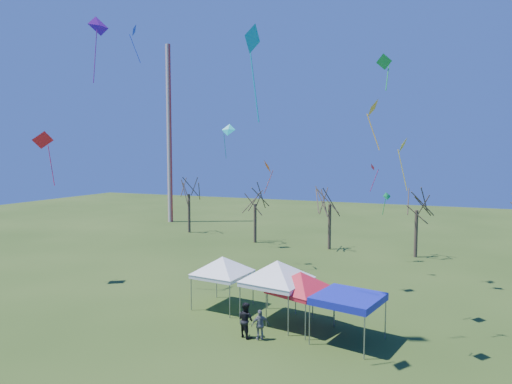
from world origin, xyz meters
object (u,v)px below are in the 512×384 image
tree_1 (255,190)px  tent_red (300,275)px  tent_blue (348,299)px  radio_mast (169,134)px  tree_0 (189,180)px  person_dark (246,320)px  tent_white_mid (277,265)px  tree_2 (330,188)px  tent_white_west (223,260)px  person_grey (260,325)px  tree_3 (417,193)px

tree_1 → tent_red: (11.96, -21.51, -2.85)m
tent_blue → radio_mast: bearing=135.2°
tree_0 → person_dark: tree_0 is taller
radio_mast → tent_white_mid: (27.72, -30.64, -9.13)m
tree_2 → person_dark: tree_2 is taller
tree_0 → tent_blue: bearing=-45.4°
tent_white_mid → tent_blue: (4.42, -1.29, -1.09)m
tree_0 → tent_red: 32.96m
tent_white_west → person_grey: size_ratio=2.65×
tree_1 → tree_0: bearing=164.8°
tree_1 → tree_2: 8.42m
tent_white_west → tent_blue: size_ratio=1.14×
tree_2 → tree_3: 8.41m
tent_red → tent_blue: bearing=-20.0°
tree_3 → tree_0: bearing=172.9°
tree_2 → tent_red: bearing=-80.5°
tree_0 → tree_1: size_ratio=1.12×
tree_2 → tent_blue: bearing=-73.8°
radio_mast → tent_white_west: 39.14m
tree_1 → person_grey: size_ratio=4.67×
tree_0 → tent_blue: (24.98, -25.31, -4.20)m
radio_mast → person_dark: radio_mast is taller
tree_2 → tree_3: size_ratio=1.03×
tree_3 → tree_2: bearing=177.7°
tent_white_west → tent_red: 5.64m
tree_0 → tree_1: tree_0 is taller
tree_3 → radio_mast: bearing=163.7°
person_grey → person_dark: person_dark is taller
tree_3 → person_grey: tree_3 is taller
radio_mast → tent_blue: (32.14, -31.93, -10.22)m
tree_3 → tent_white_mid: 21.80m
tree_0 → tree_3: tree_0 is taller
tree_2 → tent_white_mid: tree_2 is taller
tent_white_mid → person_grey: tent_white_mid is taller
tree_0 → tent_white_west: bearing=-54.4°
tree_0 → person_grey: tree_0 is taller
tree_0 → tent_white_mid: size_ratio=1.80×
tree_2 → radio_mast: bearing=159.4°
tree_3 → tent_blue: 22.38m
radio_mast → tree_3: (34.03, -9.96, -6.42)m
tree_1 → tent_white_west: 21.53m
tent_blue → person_dark: 5.55m
tent_red → radio_mast: bearing=133.4°
tent_white_west → tent_white_mid: size_ratio=0.92×
tent_blue → person_dark: tent_blue is taller
tree_1 → tent_red: 24.77m
tree_0 → person_dark: size_ratio=4.46×
tree_1 → tent_red: size_ratio=1.93×
tree_0 → tent_white_west: tree_0 is taller
tree_1 → person_grey: 26.83m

